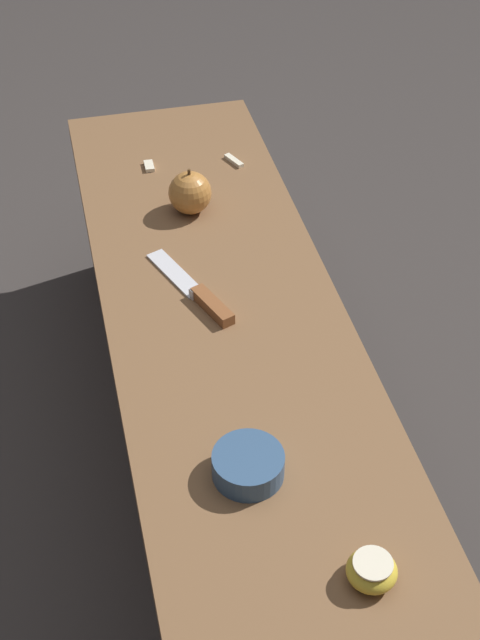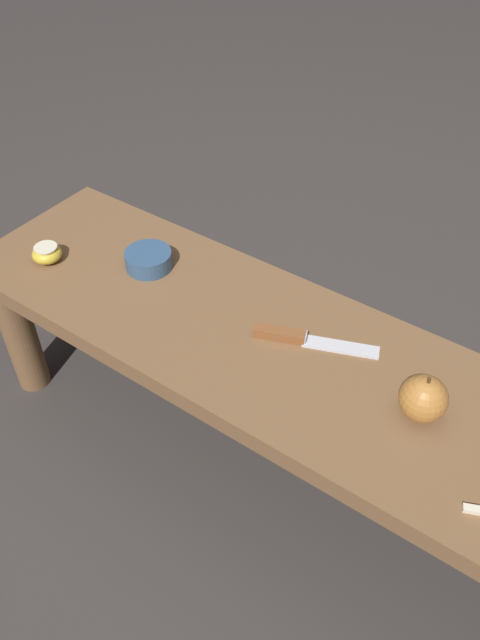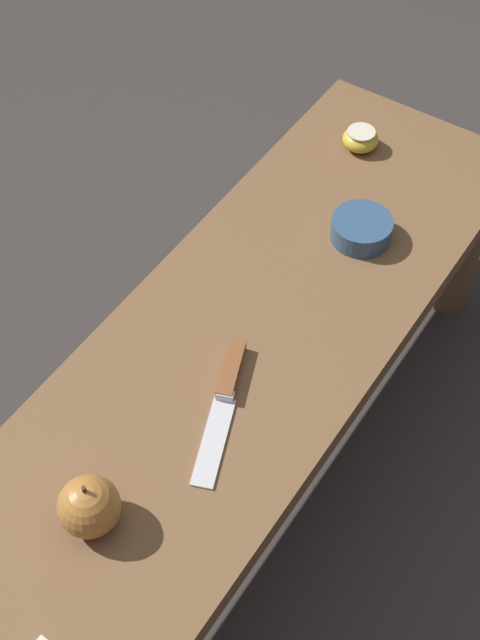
% 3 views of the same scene
% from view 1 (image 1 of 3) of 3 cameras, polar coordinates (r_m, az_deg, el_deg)
% --- Properties ---
extents(ground_plane, '(8.00, 8.00, 0.00)m').
position_cam_1_polar(ground_plane, '(1.77, -0.90, -8.78)').
color(ground_plane, '#383330').
extents(wooden_bench, '(1.38, 0.40, 0.39)m').
position_cam_1_polar(wooden_bench, '(1.54, -1.02, -1.35)').
color(wooden_bench, brown).
rests_on(wooden_bench, ground_plane).
extents(knife, '(0.23, 0.11, 0.02)m').
position_cam_1_polar(knife, '(1.50, -2.47, 1.47)').
color(knife, silver).
rests_on(knife, wooden_bench).
extents(apple_whole, '(0.08, 0.08, 0.09)m').
position_cam_1_polar(apple_whole, '(1.69, -3.06, 8.16)').
color(apple_whole, '#B27233').
rests_on(apple_whole, wooden_bench).
extents(apple_cut, '(0.06, 0.06, 0.04)m').
position_cam_1_polar(apple_cut, '(1.15, 8.43, -15.57)').
color(apple_cut, gold).
rests_on(apple_cut, wooden_bench).
extents(apple_slice_near_knife, '(0.04, 0.02, 0.01)m').
position_cam_1_polar(apple_slice_near_knife, '(1.84, -5.84, 9.78)').
color(apple_slice_near_knife, beige).
rests_on(apple_slice_near_knife, wooden_bench).
extents(apple_slice_center, '(0.05, 0.03, 0.01)m').
position_cam_1_polar(apple_slice_center, '(1.85, -0.39, 10.16)').
color(apple_slice_center, beige).
rests_on(apple_slice_center, wooden_bench).
extents(bowl, '(0.10, 0.10, 0.04)m').
position_cam_1_polar(bowl, '(1.23, 0.53, -9.27)').
color(bowl, '#335175').
rests_on(bowl, wooden_bench).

